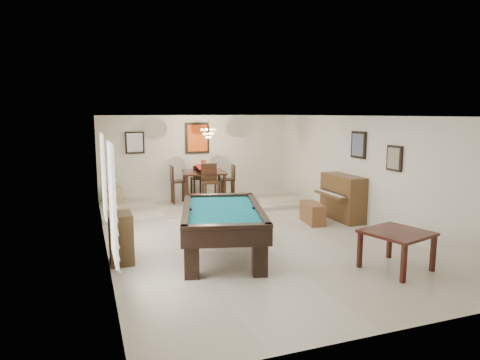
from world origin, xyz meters
TOP-DOWN VIEW (x-y plane):
  - ground_plane at (0.00, 0.00)m, footprint 6.00×9.00m
  - wall_back at (0.00, 4.50)m, footprint 6.00×0.04m
  - wall_front at (0.00, -4.50)m, footprint 6.00×0.04m
  - wall_left at (-3.00, 0.00)m, footprint 0.04×9.00m
  - wall_right at (3.00, 0.00)m, footprint 0.04×9.00m
  - ceiling at (0.00, 0.00)m, footprint 6.00×9.00m
  - dining_step at (0.00, 3.25)m, footprint 6.00×2.50m
  - window_left_front at (-2.97, -2.20)m, footprint 0.06×1.00m
  - window_left_rear at (-2.97, 0.60)m, footprint 0.06×1.00m
  - pool_table at (-0.96, -1.06)m, footprint 2.07×2.95m
  - square_table at (1.62, -2.77)m, footprint 1.21×1.21m
  - upright_piano at (2.60, 0.56)m, footprint 0.76×1.36m
  - piano_bench at (1.85, 0.50)m, footprint 0.48×0.93m
  - apothecary_chest at (-2.78, -0.79)m, footprint 0.40×0.60m
  - dining_table at (-0.10, 3.39)m, footprint 1.38×1.38m
  - flower_vase at (-0.10, 3.39)m, footprint 0.16×0.16m
  - dining_chair_south at (-0.12, 2.62)m, footprint 0.46×0.46m
  - dining_chair_north at (-0.11, 4.13)m, footprint 0.39×0.39m
  - dining_chair_west at (-0.85, 3.39)m, footprint 0.41×0.41m
  - dining_chair_east at (0.64, 3.41)m, footprint 0.43×0.43m
  - corner_bench at (-2.60, 4.05)m, footprint 0.46×0.55m
  - chandelier at (0.00, 3.20)m, footprint 0.44×0.44m
  - back_painting at (0.00, 4.46)m, footprint 0.75×0.06m
  - back_mirror at (-1.90, 4.46)m, footprint 0.55×0.06m
  - right_picture_upper at (2.96, 0.30)m, footprint 0.06×0.55m
  - right_picture_lower at (2.96, -1.00)m, footprint 0.06×0.45m

SIDE VIEW (x-z plane):
  - ground_plane at x=0.00m, z-range -0.02..0.00m
  - dining_step at x=0.00m, z-range 0.00..0.12m
  - piano_bench at x=1.85m, z-range 0.00..0.49m
  - square_table at x=1.62m, z-range 0.00..0.68m
  - corner_bench at x=-2.60m, z-range 0.12..0.59m
  - pool_table at x=-0.96m, z-range 0.00..0.89m
  - apothecary_chest at x=-2.78m, z-range 0.00..0.91m
  - upright_piano at x=2.60m, z-range 0.00..1.13m
  - dining_chair_north at x=-0.11m, z-range 0.12..1.10m
  - dining_table at x=-0.10m, z-range 0.12..1.12m
  - dining_chair_east at x=0.64m, z-range 0.12..1.16m
  - dining_chair_west at x=-0.85m, z-range 0.12..1.20m
  - dining_chair_south at x=-0.12m, z-range 0.12..1.29m
  - flower_vase at x=-0.10m, z-range 1.12..1.34m
  - wall_back at x=0.00m, z-range 0.00..2.60m
  - wall_front at x=0.00m, z-range 0.00..2.60m
  - wall_left at x=-3.00m, z-range 0.00..2.60m
  - wall_right at x=3.00m, z-range 0.00..2.60m
  - window_left_front at x=-2.97m, z-range 0.55..2.25m
  - window_left_rear at x=-2.97m, z-range 0.55..2.25m
  - right_picture_lower at x=2.96m, z-range 1.42..1.98m
  - back_mirror at x=-1.90m, z-range 1.48..2.12m
  - back_painting at x=0.00m, z-range 1.42..2.38m
  - right_picture_upper at x=2.96m, z-range 1.57..2.23m
  - chandelier at x=0.00m, z-range 1.90..2.50m
  - ceiling at x=0.00m, z-range 2.58..2.62m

